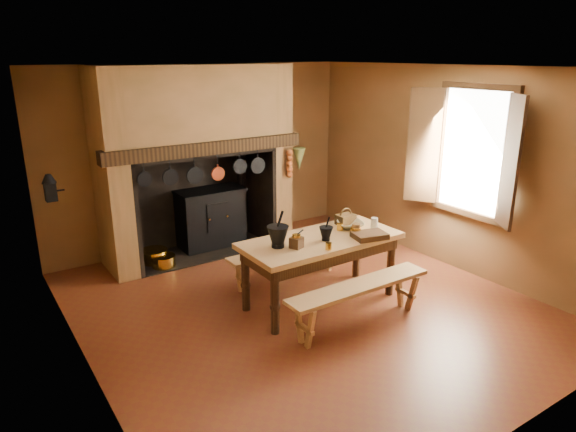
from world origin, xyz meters
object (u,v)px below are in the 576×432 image
object	(u,v)px
mixing_bowl	(350,225)
wicker_basket	(346,219)
iron_range	(211,217)
work_table	(321,248)
bench_front	(359,295)
coffee_grinder	(297,242)

from	to	relation	value
mixing_bowl	wicker_basket	bearing A→B (deg)	73.07
iron_range	mixing_bowl	world-z (taller)	iron_range
work_table	bench_front	xyz separation A→B (m)	(0.00, -0.71, -0.32)
work_table	mixing_bowl	xyz separation A→B (m)	(0.53, 0.09, 0.17)
work_table	mixing_bowl	distance (m)	0.56
bench_front	wicker_basket	size ratio (longest dim) A/B	7.74
coffee_grinder	mixing_bowl	size ratio (longest dim) A/B	0.60
work_table	wicker_basket	world-z (taller)	wicker_basket
work_table	coffee_grinder	size ratio (longest dim) A/B	9.83
iron_range	bench_front	bearing A→B (deg)	-85.33
mixing_bowl	wicker_basket	world-z (taller)	wicker_basket
iron_range	wicker_basket	world-z (taller)	iron_range
iron_range	wicker_basket	xyz separation A→B (m)	(0.83, -2.26, 0.43)
work_table	coffee_grinder	xyz separation A→B (m)	(-0.43, -0.11, 0.21)
work_table	coffee_grinder	distance (m)	0.49
coffee_grinder	mixing_bowl	distance (m)	0.98
bench_front	wicker_basket	bearing A→B (deg)	58.81
bench_front	wicker_basket	distance (m)	1.22
iron_range	coffee_grinder	distance (m)	2.64
iron_range	wicker_basket	bearing A→B (deg)	-69.73
mixing_bowl	wicker_basket	distance (m)	0.16
iron_range	bench_front	xyz separation A→B (m)	(0.26, -3.20, -0.10)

